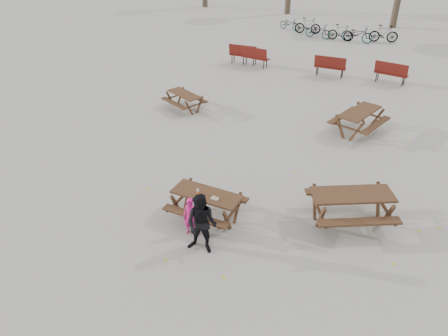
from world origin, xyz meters
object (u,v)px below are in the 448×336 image
at_px(soda_bottle, 198,192).
at_px(adult, 202,224).
at_px(food_tray, 215,198).
at_px(picnic_table_far, 359,122).
at_px(picnic_table_north, 185,101).
at_px(child, 191,217).
at_px(picnic_table_east, 350,208).
at_px(main_picnic_table, 206,199).

height_order(soda_bottle, adult, adult).
height_order(food_tray, picnic_table_far, picnic_table_far).
height_order(adult, picnic_table_north, adult).
distance_m(soda_bottle, adult, 1.25).
height_order(food_tray, picnic_table_north, food_tray).
distance_m(child, picnic_table_east, 4.10).
bearing_deg(picnic_table_far, adult, -177.96).
distance_m(food_tray, picnic_table_east, 3.50).
distance_m(main_picnic_table, adult, 1.30).
xyz_separation_m(food_tray, adult, (0.21, -1.05, -0.01)).
bearing_deg(soda_bottle, picnic_table_far, 70.09).
height_order(child, adult, adult).
xyz_separation_m(soda_bottle, picnic_table_far, (2.58, 7.13, -0.44)).
bearing_deg(main_picnic_table, picnic_table_north, 125.92).
relative_size(child, picnic_table_north, 0.67).
height_order(soda_bottle, picnic_table_north, soda_bottle).
xyz_separation_m(main_picnic_table, food_tray, (0.32, -0.12, 0.21)).
bearing_deg(picnic_table_far, food_tray, 178.62).
height_order(main_picnic_table, picnic_table_east, picnic_table_east).
bearing_deg(adult, soda_bottle, 115.84).
distance_m(soda_bottle, picnic_table_far, 7.60).
bearing_deg(adult, main_picnic_table, 106.27).
xyz_separation_m(child, picnic_table_east, (3.41, 2.29, -0.08)).
relative_size(food_tray, picnic_table_east, 0.09).
xyz_separation_m(soda_bottle, child, (0.13, -0.62, -0.33)).
bearing_deg(picnic_table_far, picnic_table_east, -155.01).
relative_size(adult, picnic_table_far, 0.82).
xyz_separation_m(food_tray, picnic_table_far, (2.10, 7.12, -0.38)).
distance_m(food_tray, child, 0.77).
bearing_deg(picnic_table_east, food_tray, 177.99).
relative_size(picnic_table_east, picnic_table_north, 1.31).
height_order(food_tray, adult, adult).
height_order(soda_bottle, child, child).
relative_size(food_tray, soda_bottle, 1.06).
xyz_separation_m(food_tray, picnic_table_north, (-4.63, 6.07, -0.46)).
bearing_deg(adult, picnic_table_north, 116.20).
xyz_separation_m(soda_bottle, adult, (0.69, -1.04, -0.06)).
distance_m(food_tray, picnic_table_far, 7.44).
height_order(adult, picnic_table_east, adult).
bearing_deg(food_tray, picnic_table_north, 127.31).
distance_m(food_tray, adult, 1.07).
height_order(main_picnic_table, picnic_table_north, main_picnic_table).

